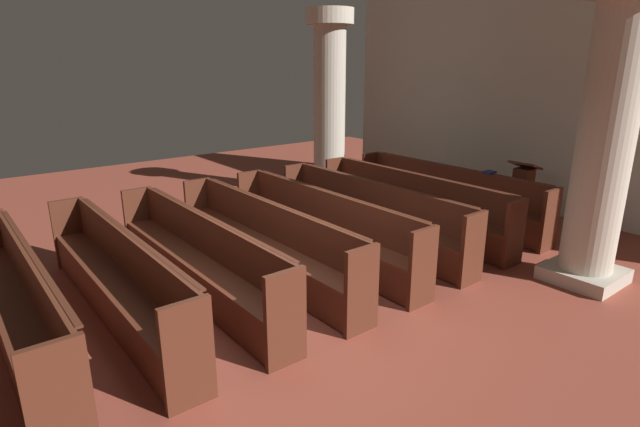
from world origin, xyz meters
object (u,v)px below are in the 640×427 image
(pew_row_1, at_px, (410,202))
(pew_row_6, at_px, (116,275))
(hymn_book, at_px, (489,172))
(pew_row_7, at_px, (17,300))
(pew_row_0, at_px, (447,193))
(pew_row_2, at_px, (369,212))
(pillar_aisle_side, at_px, (607,132))
(lectern, at_px, (521,196))
(pew_row_4, at_px, (264,238))
(pew_row_5, at_px, (197,255))
(pillar_far_side, at_px, (329,102))
(pew_row_3, at_px, (321,224))

(pew_row_1, bearing_deg, pew_row_6, -90.00)
(pew_row_1, xyz_separation_m, hymn_book, (0.68, 1.14, 0.46))
(pew_row_6, relative_size, pew_row_7, 1.00)
(pew_row_0, bearing_deg, pew_row_2, -90.00)
(pew_row_7, relative_size, pillar_aisle_side, 1.04)
(lectern, height_order, hymn_book, lectern)
(pew_row_2, height_order, pew_row_6, same)
(pew_row_6, xyz_separation_m, hymn_book, (0.68, 5.90, 0.46))
(pew_row_4, height_order, lectern, lectern)
(hymn_book, bearing_deg, pew_row_5, -97.87)
(pew_row_0, height_order, pew_row_4, same)
(pew_row_0, relative_size, pew_row_2, 1.00)
(pillar_aisle_side, bearing_deg, pew_row_4, -131.26)
(pillar_far_side, height_order, hymn_book, pillar_far_side)
(pew_row_0, relative_size, pew_row_4, 1.00)
(pew_row_5, height_order, pew_row_6, same)
(pew_row_2, bearing_deg, pew_row_3, -90.00)
(pew_row_2, xyz_separation_m, pillar_far_side, (-2.71, 1.43, 1.42))
(pew_row_4, distance_m, pew_row_6, 1.90)
(pew_row_6, bearing_deg, pillar_aisle_side, 61.36)
(pillar_aisle_side, bearing_deg, pew_row_0, 166.41)
(pew_row_1, distance_m, lectern, 2.15)
(pew_row_3, bearing_deg, pillar_far_side, 138.69)
(pew_row_2, xyz_separation_m, pew_row_7, (0.00, -4.76, 0.00))
(pew_row_2, height_order, lectern, lectern)
(pillar_far_side, bearing_deg, pew_row_1, -9.94)
(pew_row_4, bearing_deg, pillar_far_side, 129.09)
(pew_row_4, xyz_separation_m, pew_row_7, (0.00, -2.86, 0.00))
(pew_row_7, bearing_deg, pew_row_3, 90.00)
(pew_row_5, xyz_separation_m, lectern, (0.83, 5.79, -0.06))
(pew_row_6, bearing_deg, pew_row_4, 90.00)
(pew_row_0, bearing_deg, pillar_aisle_side, -13.59)
(pew_row_2, bearing_deg, pillar_far_side, 152.21)
(pillar_far_side, relative_size, hymn_book, 17.97)
(pew_row_5, distance_m, pillar_aisle_side, 5.14)
(pew_row_1, relative_size, pew_row_6, 1.00)
(pew_row_0, bearing_deg, pillar_far_side, -169.99)
(pew_row_0, xyz_separation_m, pew_row_2, (0.00, -1.90, 0.00))
(pew_row_4, distance_m, pillar_far_side, 4.52)
(pew_row_5, bearing_deg, pew_row_1, 90.00)
(pew_row_1, height_order, pew_row_7, same)
(pew_row_4, height_order, pillar_far_side, pillar_far_side)
(lectern, bearing_deg, pillar_aisle_side, -41.44)
(pew_row_1, relative_size, hymn_book, 18.76)
(pew_row_1, xyz_separation_m, pew_row_7, (0.00, -5.71, 0.00))
(pew_row_4, bearing_deg, pew_row_6, -90.00)
(pew_row_1, bearing_deg, hymn_book, 58.94)
(pew_row_5, relative_size, pew_row_7, 1.00)
(pew_row_0, bearing_deg, pew_row_3, -90.00)
(pew_row_4, bearing_deg, hymn_book, 80.28)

